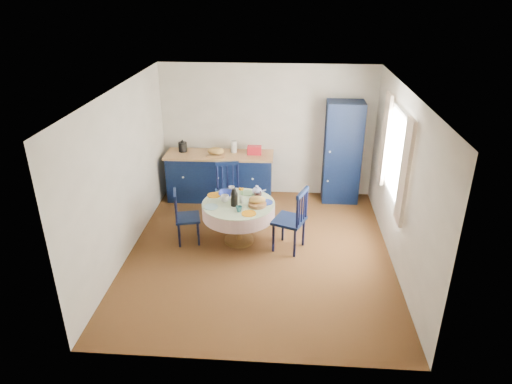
{
  "coord_description": "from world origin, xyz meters",
  "views": [
    {
      "loc": [
        0.38,
        -6.02,
        3.82
      ],
      "look_at": [
        -0.07,
        0.2,
        0.93
      ],
      "focal_mm": 32.0,
      "sensor_mm": 36.0,
      "label": 1
    }
  ],
  "objects_px": {
    "dining_table": "(239,210)",
    "mug_a": "(225,198)",
    "chair_left": "(185,217)",
    "mug_b": "(239,209)",
    "mug_d": "(232,189)",
    "mug_c": "(258,195)",
    "cobalt_bowl": "(226,194)",
    "chair_far": "(229,191)",
    "pantry_cabinet": "(342,153)",
    "chair_right": "(292,219)",
    "kitchen_counter": "(220,175)"
  },
  "relations": [
    {
      "from": "mug_a",
      "to": "mug_d",
      "type": "height_order",
      "value": "mug_a"
    },
    {
      "from": "chair_far",
      "to": "cobalt_bowl",
      "type": "bearing_deg",
      "value": -100.34
    },
    {
      "from": "mug_b",
      "to": "mug_d",
      "type": "relative_size",
      "value": 0.96
    },
    {
      "from": "kitchen_counter",
      "to": "mug_a",
      "type": "height_order",
      "value": "kitchen_counter"
    },
    {
      "from": "pantry_cabinet",
      "to": "mug_c",
      "type": "distance_m",
      "value": 2.09
    },
    {
      "from": "mug_c",
      "to": "mug_d",
      "type": "bearing_deg",
      "value": 157.0
    },
    {
      "from": "chair_left",
      "to": "mug_c",
      "type": "relative_size",
      "value": 7.36
    },
    {
      "from": "dining_table",
      "to": "mug_b",
      "type": "height_order",
      "value": "dining_table"
    },
    {
      "from": "pantry_cabinet",
      "to": "chair_right",
      "type": "height_order",
      "value": "pantry_cabinet"
    },
    {
      "from": "mug_d",
      "to": "cobalt_bowl",
      "type": "distance_m",
      "value": 0.17
    },
    {
      "from": "mug_a",
      "to": "mug_b",
      "type": "bearing_deg",
      "value": -51.76
    },
    {
      "from": "pantry_cabinet",
      "to": "mug_a",
      "type": "relative_size",
      "value": 14.06
    },
    {
      "from": "mug_c",
      "to": "cobalt_bowl",
      "type": "height_order",
      "value": "mug_c"
    },
    {
      "from": "kitchen_counter",
      "to": "mug_c",
      "type": "bearing_deg",
      "value": -59.99
    },
    {
      "from": "mug_c",
      "to": "mug_b",
      "type": "bearing_deg",
      "value": -115.63
    },
    {
      "from": "mug_c",
      "to": "cobalt_bowl",
      "type": "bearing_deg",
      "value": 176.58
    },
    {
      "from": "chair_left",
      "to": "mug_b",
      "type": "relative_size",
      "value": 9.41
    },
    {
      "from": "pantry_cabinet",
      "to": "mug_a",
      "type": "height_order",
      "value": "pantry_cabinet"
    },
    {
      "from": "dining_table",
      "to": "mug_a",
      "type": "xyz_separation_m",
      "value": [
        -0.23,
        0.03,
        0.17
      ]
    },
    {
      "from": "chair_left",
      "to": "mug_c",
      "type": "height_order",
      "value": "chair_left"
    },
    {
      "from": "dining_table",
      "to": "chair_left",
      "type": "distance_m",
      "value": 0.87
    },
    {
      "from": "mug_c",
      "to": "mug_a",
      "type": "bearing_deg",
      "value": -159.36
    },
    {
      "from": "kitchen_counter",
      "to": "mug_c",
      "type": "xyz_separation_m",
      "value": [
        0.82,
        -1.37,
        0.27
      ]
    },
    {
      "from": "mug_a",
      "to": "mug_c",
      "type": "bearing_deg",
      "value": 20.64
    },
    {
      "from": "dining_table",
      "to": "chair_far",
      "type": "distance_m",
      "value": 0.85
    },
    {
      "from": "pantry_cabinet",
      "to": "chair_far",
      "type": "xyz_separation_m",
      "value": [
        -2.01,
        -0.89,
        -0.45
      ]
    },
    {
      "from": "mug_a",
      "to": "mug_d",
      "type": "distance_m",
      "value": 0.38
    },
    {
      "from": "dining_table",
      "to": "chair_right",
      "type": "relative_size",
      "value": 1.1
    },
    {
      "from": "chair_right",
      "to": "kitchen_counter",
      "type": "bearing_deg",
      "value": -120.57
    },
    {
      "from": "chair_left",
      "to": "chair_right",
      "type": "distance_m",
      "value": 1.68
    },
    {
      "from": "mug_d",
      "to": "cobalt_bowl",
      "type": "bearing_deg",
      "value": -113.15
    },
    {
      "from": "chair_far",
      "to": "chair_right",
      "type": "bearing_deg",
      "value": -55.93
    },
    {
      "from": "dining_table",
      "to": "chair_right",
      "type": "xyz_separation_m",
      "value": [
        0.82,
        -0.18,
        -0.05
      ]
    },
    {
      "from": "chair_far",
      "to": "mug_a",
      "type": "distance_m",
      "value": 0.81
    },
    {
      "from": "chair_left",
      "to": "mug_d",
      "type": "distance_m",
      "value": 0.88
    },
    {
      "from": "mug_c",
      "to": "dining_table",
      "type": "bearing_deg",
      "value": -141.18
    },
    {
      "from": "cobalt_bowl",
      "to": "mug_c",
      "type": "bearing_deg",
      "value": -3.42
    },
    {
      "from": "chair_right",
      "to": "mug_b",
      "type": "relative_size",
      "value": 10.99
    },
    {
      "from": "mug_d",
      "to": "chair_left",
      "type": "bearing_deg",
      "value": -145.34
    },
    {
      "from": "dining_table",
      "to": "mug_b",
      "type": "distance_m",
      "value": 0.33
    },
    {
      "from": "mug_c",
      "to": "mug_d",
      "type": "xyz_separation_m",
      "value": [
        -0.44,
        0.19,
        -0.0
      ]
    },
    {
      "from": "chair_far",
      "to": "mug_d",
      "type": "distance_m",
      "value": 0.47
    },
    {
      "from": "pantry_cabinet",
      "to": "chair_far",
      "type": "bearing_deg",
      "value": -156.11
    },
    {
      "from": "chair_right",
      "to": "mug_d",
      "type": "height_order",
      "value": "chair_right"
    },
    {
      "from": "mug_b",
      "to": "chair_far",
      "type": "bearing_deg",
      "value": 105.17
    },
    {
      "from": "chair_far",
      "to": "mug_a",
      "type": "relative_size",
      "value": 7.37
    },
    {
      "from": "dining_table",
      "to": "mug_c",
      "type": "height_order",
      "value": "dining_table"
    },
    {
      "from": "kitchen_counter",
      "to": "chair_left",
      "type": "height_order",
      "value": "kitchen_counter"
    },
    {
      "from": "chair_left",
      "to": "dining_table",
      "type": "bearing_deg",
      "value": -99.73
    },
    {
      "from": "mug_a",
      "to": "cobalt_bowl",
      "type": "bearing_deg",
      "value": 91.66
    }
  ]
}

